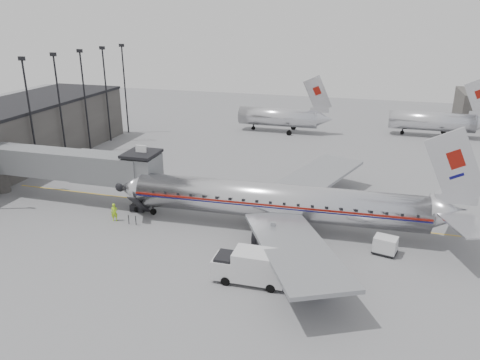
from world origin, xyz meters
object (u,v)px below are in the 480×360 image
(airliner, at_px, (284,202))
(service_van, at_px, (250,266))
(baggage_cart_navy, at_px, (315,279))
(ramp_worker, at_px, (114,212))
(baggage_cart_white, at_px, (385,245))

(airliner, height_order, service_van, airliner)
(baggage_cart_navy, height_order, ramp_worker, ramp_worker)
(service_van, xyz_separation_m, ramp_worker, (-16.43, 7.31, -0.49))
(service_van, xyz_separation_m, baggage_cart_navy, (5.11, 0.45, -0.63))
(baggage_cart_white, bearing_deg, service_van, -129.83)
(service_van, bearing_deg, baggage_cart_white, 36.56)
(baggage_cart_navy, bearing_deg, baggage_cart_white, 47.73)
(service_van, distance_m, baggage_cart_navy, 5.17)
(service_van, xyz_separation_m, baggage_cart_white, (10.38, 7.80, -0.58))
(baggage_cart_navy, height_order, baggage_cart_white, baggage_cart_white)
(service_van, height_order, baggage_cart_navy, service_van)
(airliner, distance_m, service_van, 10.51)
(airliner, bearing_deg, service_van, -96.11)
(baggage_cart_navy, distance_m, ramp_worker, 22.61)
(service_van, distance_m, baggage_cart_white, 12.99)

